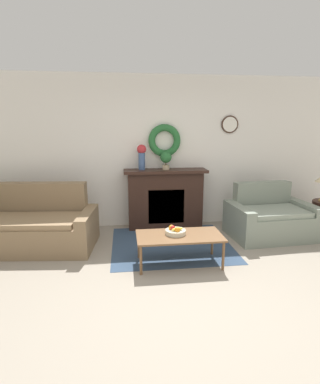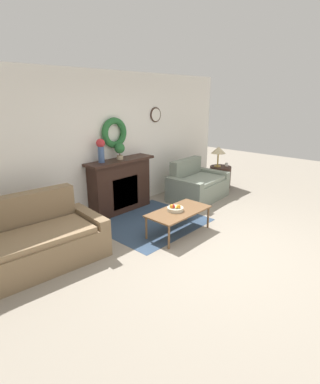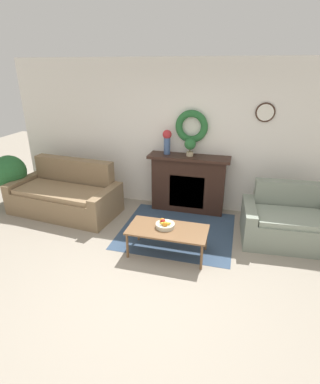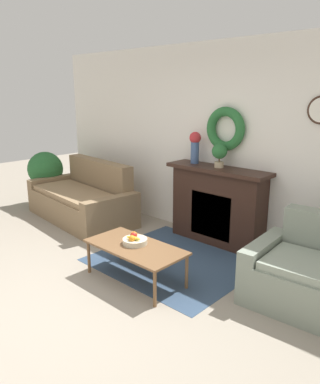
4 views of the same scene
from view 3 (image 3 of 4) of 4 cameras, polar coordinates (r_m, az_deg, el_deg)
The scene contains 11 objects.
ground_plane at distance 3.84m, azimuth -3.04°, elevation -18.87°, with size 16.00×16.00×0.00m, color gray.
floor_rug at distance 5.07m, azimuth 3.26°, elevation -7.31°, with size 1.84×1.67×0.01m.
wall_back at distance 5.56m, azimuth 5.26°, elevation 10.40°, with size 6.80×0.19×2.70m.
fireplace at distance 5.59m, azimuth 5.40°, elevation 1.68°, with size 1.47×0.41×1.07m.
couch_left at distance 5.86m, azimuth -17.49°, elevation -0.63°, with size 2.06×1.15×0.94m.
loveseat_right at distance 5.08m, azimuth 23.01°, elevation -5.39°, with size 1.40×0.98×0.87m.
coffee_table at distance 4.31m, azimuth 1.46°, elevation -7.44°, with size 1.14×0.57×0.41m.
fruit_bowl at distance 4.31m, azimuth 0.92°, elevation -6.21°, with size 0.28×0.28×0.12m.
vase_on_mantel_left at distance 5.44m, azimuth 1.35°, elevation 9.86°, with size 0.16×0.16×0.44m.
potted_plant_on_mantel at distance 5.36m, azimuth 5.75°, elevation 8.87°, with size 0.20×0.20×0.32m.
potted_plant_floor_by_couch at distance 6.50m, azimuth -26.73°, elevation 3.22°, with size 0.64×0.64×0.98m.
Camera 3 is at (0.93, -2.71, 2.56)m, focal length 28.00 mm.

